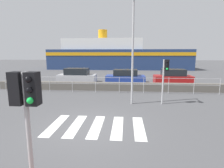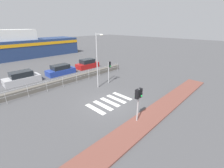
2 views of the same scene
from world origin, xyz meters
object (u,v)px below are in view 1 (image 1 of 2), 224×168
object	(u,v)px
traffic_light_near	(26,100)
parked_car_silver	(77,76)
traffic_light_far	(165,72)
ferry_boat	(116,56)
parked_car_blue	(125,77)
streetlamp	(133,41)
parked_car_red	(173,77)

from	to	relation	value
traffic_light_near	parked_car_silver	bearing A→B (deg)	102.20
traffic_light_far	ferry_boat	world-z (taller)	ferry_boat
traffic_light_near	parked_car_blue	xyz separation A→B (m)	(1.95, 15.18, -1.53)
parked_car_silver	streetlamp	bearing A→B (deg)	-55.02
ferry_boat	parked_car_blue	distance (m)	18.00
streetlamp	ferry_boat	bearing A→B (deg)	95.57
traffic_light_near	streetlamp	world-z (taller)	streetlamp
ferry_boat	parked_car_silver	distance (m)	18.15
streetlamp	parked_car_silver	bearing A→B (deg)	124.98
ferry_boat	parked_car_red	xyz separation A→B (m)	(7.02, -17.77, -1.93)
traffic_light_near	parked_car_red	size ratio (longest dim) A/B	0.71
streetlamp	traffic_light_far	bearing A→B (deg)	8.40
parked_car_silver	parked_car_red	bearing A→B (deg)	0.00
streetlamp	parked_car_silver	world-z (taller)	streetlamp
traffic_light_far	parked_car_red	distance (m)	8.35
ferry_boat	parked_car_silver	size ratio (longest dim) A/B	6.82
parked_car_silver	parked_car_blue	xyz separation A→B (m)	(5.23, 0.00, -0.04)
ferry_boat	traffic_light_near	bearing A→B (deg)	-89.79
streetlamp	parked_car_silver	distance (m)	10.41
streetlamp	traffic_light_near	bearing A→B (deg)	-108.85
streetlamp	parked_car_silver	xyz separation A→B (m)	(-5.69, 8.13, -3.14)
streetlamp	parked_car_blue	xyz separation A→B (m)	(-0.46, 8.13, -3.18)
parked_car_blue	traffic_light_near	bearing A→B (deg)	-97.32
traffic_light_far	streetlamp	size ratio (longest dim) A/B	0.45
traffic_light_far	streetlamp	bearing A→B (deg)	-171.60
parked_car_blue	streetlamp	bearing A→B (deg)	-86.79
parked_car_red	ferry_boat	bearing A→B (deg)	111.56
ferry_boat	parked_car_red	size ratio (longest dim) A/B	7.32
traffic_light_far	parked_car_blue	distance (m)	8.32
parked_car_silver	parked_car_red	world-z (taller)	parked_car_silver
traffic_light_far	streetlamp	world-z (taller)	streetlamp
traffic_light_far	streetlamp	xyz separation A→B (m)	(-1.97, -0.29, 1.78)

